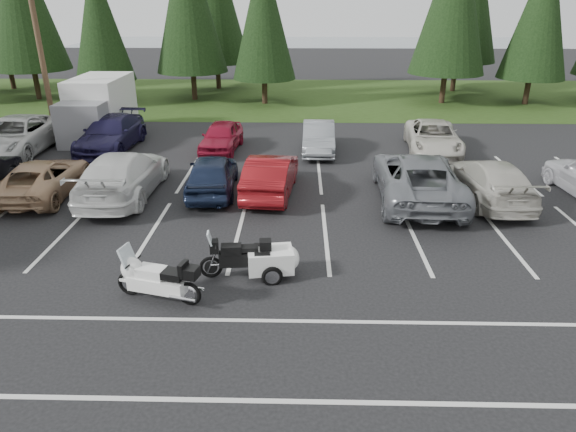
{
  "coord_description": "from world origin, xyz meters",
  "views": [
    {
      "loc": [
        2.38,
        -13.21,
        6.82
      ],
      "look_at": [
        2.08,
        -0.5,
        1.3
      ],
      "focal_mm": 32.0,
      "sensor_mm": 36.0,
      "label": 1
    }
  ],
  "objects_px": {
    "car_near_6": "(417,177)",
    "car_far_0": "(15,136)",
    "car_far_4": "(433,137)",
    "cargo_trailer": "(270,263)",
    "car_far_3": "(319,138)",
    "box_truck": "(95,109)",
    "car_far_2": "(221,137)",
    "car_near_7": "(490,181)",
    "adventure_motorcycle": "(237,254)",
    "car_near_3": "(123,175)",
    "car_near_4": "(212,174)",
    "car_near_5": "(271,175)",
    "car_far_1": "(111,134)",
    "car_near_2": "(43,178)",
    "utility_pole": "(39,43)",
    "touring_motorcycle": "(157,275)"
  },
  "relations": [
    {
      "from": "car_near_6",
      "to": "cargo_trailer",
      "type": "relative_size",
      "value": 3.56
    },
    {
      "from": "car_far_4",
      "to": "cargo_trailer",
      "type": "xyz_separation_m",
      "value": [
        -6.93,
        -11.69,
        -0.3
      ]
    },
    {
      "from": "car_near_2",
      "to": "car_far_1",
      "type": "height_order",
      "value": "car_far_1"
    },
    {
      "from": "utility_pole",
      "to": "touring_motorcycle",
      "type": "relative_size",
      "value": 3.66
    },
    {
      "from": "car_near_7",
      "to": "car_far_1",
      "type": "relative_size",
      "value": 0.95
    },
    {
      "from": "car_near_4",
      "to": "car_far_4",
      "type": "bearing_deg",
      "value": -152.46
    },
    {
      "from": "car_near_4",
      "to": "car_near_6",
      "type": "xyz_separation_m",
      "value": [
        7.41,
        -0.55,
        0.11
      ]
    },
    {
      "from": "car_far_0",
      "to": "cargo_trailer",
      "type": "distance_m",
      "value": 16.54
    },
    {
      "from": "car_near_2",
      "to": "car_near_7",
      "type": "height_order",
      "value": "car_near_7"
    },
    {
      "from": "car_near_5",
      "to": "car_far_4",
      "type": "bearing_deg",
      "value": -136.5
    },
    {
      "from": "car_near_7",
      "to": "car_far_4",
      "type": "xyz_separation_m",
      "value": [
        -0.58,
        6.1,
        -0.03
      ]
    },
    {
      "from": "car_near_5",
      "to": "car_near_6",
      "type": "height_order",
      "value": "car_near_6"
    },
    {
      "from": "car_far_0",
      "to": "car_far_3",
      "type": "distance_m",
      "value": 13.97
    },
    {
      "from": "adventure_motorcycle",
      "to": "car_near_3",
      "type": "bearing_deg",
      "value": 124.17
    },
    {
      "from": "car_far_4",
      "to": "car_far_2",
      "type": "bearing_deg",
      "value": -173.93
    },
    {
      "from": "car_near_6",
      "to": "adventure_motorcycle",
      "type": "height_order",
      "value": "car_near_6"
    },
    {
      "from": "car_near_3",
      "to": "car_near_6",
      "type": "distance_m",
      "value": 10.57
    },
    {
      "from": "car_near_4",
      "to": "car_far_3",
      "type": "xyz_separation_m",
      "value": [
        4.1,
        5.46,
        -0.05
      ]
    },
    {
      "from": "car_near_2",
      "to": "car_near_7",
      "type": "xyz_separation_m",
      "value": [
        16.12,
        -0.1,
        0.06
      ]
    },
    {
      "from": "car_far_4",
      "to": "car_near_4",
      "type": "bearing_deg",
      "value": -143.57
    },
    {
      "from": "car_near_5",
      "to": "car_far_1",
      "type": "xyz_separation_m",
      "value": [
        -7.86,
        5.72,
        0.03
      ]
    },
    {
      "from": "box_truck",
      "to": "touring_motorcycle",
      "type": "distance_m",
      "value": 16.75
    },
    {
      "from": "car_far_3",
      "to": "adventure_motorcycle",
      "type": "bearing_deg",
      "value": -100.59
    },
    {
      "from": "car_far_3",
      "to": "cargo_trailer",
      "type": "bearing_deg",
      "value": -96.55
    },
    {
      "from": "car_near_5",
      "to": "car_far_2",
      "type": "xyz_separation_m",
      "value": [
        -2.62,
        5.62,
        -0.06
      ]
    },
    {
      "from": "car_near_4",
      "to": "car_near_6",
      "type": "bearing_deg",
      "value": 172.77
    },
    {
      "from": "car_near_4",
      "to": "car_near_7",
      "type": "bearing_deg",
      "value": 173.9
    },
    {
      "from": "car_near_6",
      "to": "car_far_0",
      "type": "height_order",
      "value": "car_near_6"
    },
    {
      "from": "car_far_0",
      "to": "car_far_2",
      "type": "distance_m",
      "value": 9.44
    },
    {
      "from": "utility_pole",
      "to": "car_far_4",
      "type": "xyz_separation_m",
      "value": [
        18.58,
        -1.78,
        -4.0
      ]
    },
    {
      "from": "box_truck",
      "to": "car_far_2",
      "type": "height_order",
      "value": "box_truck"
    },
    {
      "from": "car_far_2",
      "to": "touring_motorcycle",
      "type": "xyz_separation_m",
      "value": [
        0.31,
        -12.88,
        0.01
      ]
    },
    {
      "from": "utility_pole",
      "to": "car_near_6",
      "type": "bearing_deg",
      "value": -25.43
    },
    {
      "from": "car_far_2",
      "to": "adventure_motorcycle",
      "type": "distance_m",
      "value": 11.9
    },
    {
      "from": "car_near_3",
      "to": "car_near_4",
      "type": "relative_size",
      "value": 1.32
    },
    {
      "from": "car_near_3",
      "to": "car_far_0",
      "type": "xyz_separation_m",
      "value": [
        -6.7,
        5.31,
        -0.0
      ]
    },
    {
      "from": "car_near_4",
      "to": "car_far_1",
      "type": "relative_size",
      "value": 0.81
    },
    {
      "from": "car_far_0",
      "to": "car_far_4",
      "type": "height_order",
      "value": "car_far_0"
    },
    {
      "from": "utility_pole",
      "to": "adventure_motorcycle",
      "type": "distance_m",
      "value": 17.76
    },
    {
      "from": "touring_motorcycle",
      "to": "cargo_trailer",
      "type": "distance_m",
      "value": 2.9
    },
    {
      "from": "car_far_4",
      "to": "cargo_trailer",
      "type": "distance_m",
      "value": 13.6
    },
    {
      "from": "car_near_2",
      "to": "car_far_0",
      "type": "height_order",
      "value": "car_far_0"
    },
    {
      "from": "car_near_5",
      "to": "adventure_motorcycle",
      "type": "xyz_separation_m",
      "value": [
        -0.54,
        -6.1,
        -0.07
      ]
    },
    {
      "from": "box_truck",
      "to": "car_far_2",
      "type": "distance_m",
      "value": 7.14
    },
    {
      "from": "car_near_5",
      "to": "cargo_trailer",
      "type": "xyz_separation_m",
      "value": [
        0.31,
        -6.05,
        -0.35
      ]
    },
    {
      "from": "car_near_2",
      "to": "car_far_4",
      "type": "bearing_deg",
      "value": -161.27
    },
    {
      "from": "car_near_5",
      "to": "car_near_7",
      "type": "height_order",
      "value": "car_near_5"
    },
    {
      "from": "adventure_motorcycle",
      "to": "cargo_trailer",
      "type": "bearing_deg",
      "value": -2.15
    },
    {
      "from": "box_truck",
      "to": "car_near_3",
      "type": "xyz_separation_m",
      "value": [
        4.0,
        -8.27,
        -0.63
      ]
    },
    {
      "from": "car_near_3",
      "to": "car_far_2",
      "type": "height_order",
      "value": "car_near_3"
    }
  ]
}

